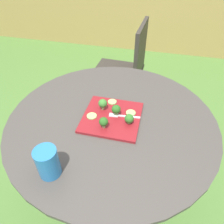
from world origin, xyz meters
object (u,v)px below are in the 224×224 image
at_px(patio_chair, 127,66).
at_px(fork, 121,116).
at_px(salad_plate, 112,117).
at_px(drinking_glass, 48,163).

distance_m(patio_chair, fork, 0.96).
relative_size(patio_chair, fork, 5.81).
bearing_deg(fork, patio_chair, 98.12).
distance_m(salad_plate, fork, 0.05).
height_order(drinking_glass, fork, drinking_glass).
xyz_separation_m(salad_plate, drinking_glass, (-0.16, -0.36, 0.05)).
bearing_deg(patio_chair, drinking_glass, -93.28).
distance_m(patio_chair, salad_plate, 0.96).
bearing_deg(drinking_glass, salad_plate, 66.00).
xyz_separation_m(salad_plate, fork, (0.05, 0.01, 0.01)).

